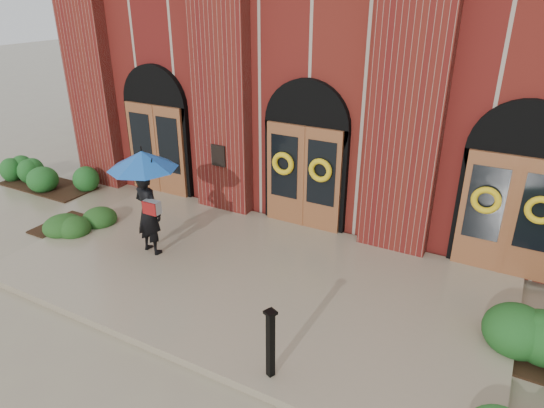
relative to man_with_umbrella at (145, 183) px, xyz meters
The scene contains 7 objects.
ground 2.95m from the man_with_umbrella, ahead, with size 90.00×90.00×0.00m, color gray.
landing 2.91m from the man_with_umbrella, ahead, with size 10.00×5.30×0.15m, color gray.
church_building 9.33m from the man_with_umbrella, 75.13° to the left, with size 16.20×12.53×7.00m.
man_with_umbrella is the anchor object (origin of this frame).
metal_post 4.72m from the man_with_umbrella, 26.38° to the right, with size 0.21×0.21×1.17m.
hedge_wall_left 6.07m from the man_with_umbrella, 163.34° to the left, with size 2.72×1.09×0.70m, color #1B521D.
hedge_front_left 3.15m from the man_with_umbrella, behind, with size 1.41×1.21×0.50m, color #1F4819.
Camera 1 is at (4.50, -7.06, 5.54)m, focal length 32.00 mm.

